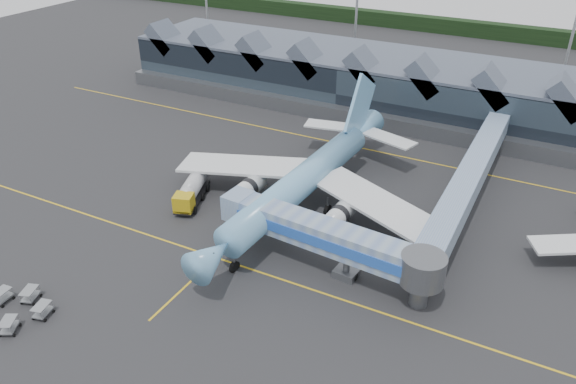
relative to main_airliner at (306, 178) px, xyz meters
The scene contains 9 objects.
ground 9.47m from the main_airliner, 118.63° to the right, with size 260.00×260.00×0.00m, color #27282A.
taxi_stripes 6.38m from the main_airliner, 147.77° to the left, with size 120.00×60.00×0.01m.
tree_line_far 102.66m from the main_airliner, 92.27° to the left, with size 260.00×4.00×4.00m, color black.
terminal 40.95m from the main_airliner, 102.88° to the left, with size 90.00×22.25×12.52m.
light_masts 58.48m from the main_airliner, 72.99° to the left, with size 132.40×42.56×22.45m.
main_airliner is the anchor object (origin of this frame).
jet_bridge 15.06m from the main_airliner, 50.49° to the right, with size 26.79×6.06×6.18m.
fuel_truck 15.62m from the main_airliner, 157.61° to the right, with size 5.19×9.67×3.26m.
baggage_carts 36.44m from the main_airliner, 116.78° to the right, with size 7.05×6.49×1.39m.
Camera 1 is at (32.09, -51.03, 39.03)m, focal length 35.00 mm.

